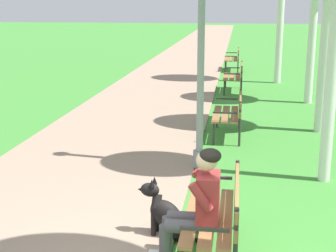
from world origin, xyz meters
The scene contains 8 objects.
paved_path centered at (-1.86, 24.00, 0.02)m, with size 3.34×60.00×0.04m, color gray.
park_bench_near centered at (0.31, 0.97, 0.51)m, with size 0.55×1.50×0.85m.
park_bench_mid centered at (0.34, 5.87, 0.51)m, with size 0.55×1.50×0.85m.
park_bench_far centered at (0.38, 11.04, 0.51)m, with size 0.55×1.50×0.85m.
park_bench_furthest centered at (0.27, 15.79, 0.51)m, with size 0.55×1.50×0.85m.
person_seated_on_near_bench centered at (0.10, 0.74, 0.68)m, with size 0.74×0.49×1.25m.
dog_black centered at (-0.25, 1.30, 0.26)m, with size 0.83×0.34×0.71m.
lamp_post_near centered at (-0.11, 3.81, 2.28)m, with size 0.24×0.24×4.41m.
Camera 1 is at (0.46, -3.86, 2.62)m, focal length 53.40 mm.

